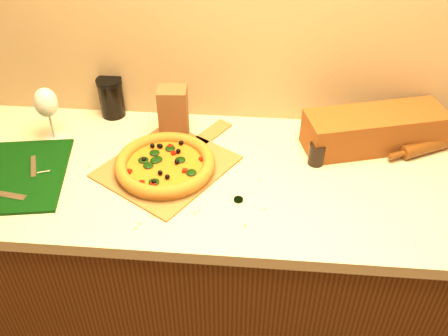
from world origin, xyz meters
TOP-DOWN VIEW (x-y plane):
  - cabinet at (0.00, 1.43)m, footprint 2.80×0.65m
  - countertop at (0.00, 1.43)m, footprint 2.84×0.68m
  - pizza_peel at (-0.26, 1.45)m, footprint 0.48×0.53m
  - pizza at (-0.26, 1.42)m, footprint 0.31×0.31m
  - cutting_board at (-0.70, 1.35)m, footprint 0.31×0.39m
  - bottle_cap at (-0.03, 1.30)m, footprint 0.03×0.03m
  - pepper_grinder at (0.21, 1.50)m, footprint 0.05×0.05m
  - rolling_pin at (0.59, 1.60)m, footprint 0.31×0.17m
  - bread_bag at (0.40, 1.61)m, footprint 0.48×0.27m
  - wine_glass at (-0.67, 1.56)m, footprint 0.08×0.08m
  - paper_bag at (-0.26, 1.60)m, footprint 0.10×0.08m
  - dark_jar at (-0.51, 1.73)m, footprint 0.09×0.09m

SIDE VIEW (x-z plane):
  - cabinet at x=0.00m, z-range 0.00..0.86m
  - countertop at x=0.00m, z-range 0.86..0.90m
  - bottle_cap at x=-0.03m, z-range 0.90..0.91m
  - pizza_peel at x=-0.26m, z-range 0.90..0.91m
  - cutting_board at x=-0.70m, z-range 0.89..0.92m
  - rolling_pin at x=0.59m, z-range 0.90..0.95m
  - pizza at x=-0.26m, z-range 0.91..0.95m
  - pepper_grinder at x=0.21m, z-range 0.89..0.99m
  - bread_bag at x=0.40m, z-range 0.90..1.03m
  - dark_jar at x=-0.51m, z-range 0.90..1.05m
  - paper_bag at x=-0.26m, z-range 0.90..1.09m
  - wine_glass at x=-0.67m, z-range 0.94..1.13m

